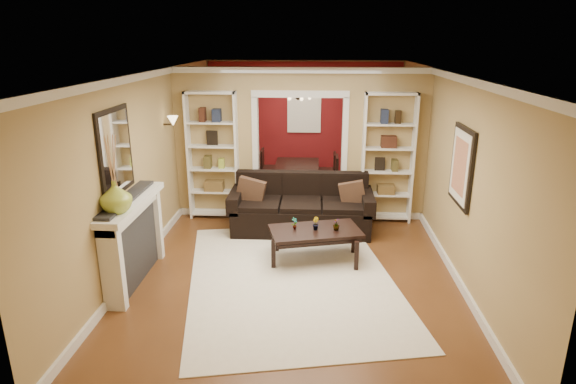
# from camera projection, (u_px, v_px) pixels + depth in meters

# --- Properties ---
(floor) EXTENTS (8.00, 8.00, 0.00)m
(floor) POSITION_uv_depth(u_px,v_px,m) (297.00, 240.00, 7.89)
(floor) COLOR brown
(floor) RESTS_ON ground
(ceiling) EXTENTS (8.00, 8.00, 0.00)m
(ceiling) POSITION_uv_depth(u_px,v_px,m) (298.00, 71.00, 7.07)
(ceiling) COLOR white
(ceiling) RESTS_ON ground
(wall_back) EXTENTS (8.00, 0.00, 8.00)m
(wall_back) POSITION_uv_depth(u_px,v_px,m) (304.00, 120.00, 11.29)
(wall_back) COLOR tan
(wall_back) RESTS_ON ground
(wall_front) EXTENTS (8.00, 0.00, 8.00)m
(wall_front) POSITION_uv_depth(u_px,v_px,m) (275.00, 286.00, 3.68)
(wall_front) COLOR tan
(wall_front) RESTS_ON ground
(wall_left) EXTENTS (0.00, 8.00, 8.00)m
(wall_left) POSITION_uv_depth(u_px,v_px,m) (155.00, 158.00, 7.61)
(wall_left) COLOR tan
(wall_left) RESTS_ON ground
(wall_right) EXTENTS (0.00, 8.00, 8.00)m
(wall_right) POSITION_uv_depth(u_px,v_px,m) (444.00, 163.00, 7.36)
(wall_right) COLOR tan
(wall_right) RESTS_ON ground
(partition_wall) EXTENTS (4.50, 0.15, 2.70)m
(partition_wall) POSITION_uv_depth(u_px,v_px,m) (300.00, 144.00, 8.63)
(partition_wall) COLOR tan
(partition_wall) RESTS_ON floor
(red_back_panel) EXTENTS (4.44, 0.04, 2.64)m
(red_back_panel) POSITION_uv_depth(u_px,v_px,m) (304.00, 121.00, 11.27)
(red_back_panel) COLOR maroon
(red_back_panel) RESTS_ON floor
(dining_window) EXTENTS (0.78, 0.03, 0.98)m
(dining_window) POSITION_uv_depth(u_px,v_px,m) (304.00, 111.00, 11.16)
(dining_window) COLOR #8CA5CC
(dining_window) RESTS_ON wall_back
(area_rug) EXTENTS (3.41, 4.27, 0.01)m
(area_rug) POSITION_uv_depth(u_px,v_px,m) (291.00, 278.00, 6.64)
(area_rug) COLOR white
(area_rug) RESTS_ON floor
(sofa) EXTENTS (2.42, 1.04, 0.94)m
(sofa) POSITION_uv_depth(u_px,v_px,m) (301.00, 204.00, 8.17)
(sofa) COLOR black
(sofa) RESTS_ON floor
(pillow_left) EXTENTS (0.47, 0.19, 0.46)m
(pillow_left) POSITION_uv_depth(u_px,v_px,m) (251.00, 192.00, 8.14)
(pillow_left) COLOR brown
(pillow_left) RESTS_ON sofa
(pillow_right) EXTENTS (0.42, 0.14, 0.41)m
(pillow_right) POSITION_uv_depth(u_px,v_px,m) (352.00, 195.00, 8.05)
(pillow_right) COLOR brown
(pillow_right) RESTS_ON sofa
(coffee_table) EXTENTS (1.44, 1.01, 0.49)m
(coffee_table) POSITION_uv_depth(u_px,v_px,m) (315.00, 245.00, 7.11)
(coffee_table) COLOR black
(coffee_table) RESTS_ON floor
(plant_left) EXTENTS (0.11, 0.12, 0.18)m
(plant_left) POSITION_uv_depth(u_px,v_px,m) (295.00, 223.00, 7.02)
(plant_left) COLOR #336626
(plant_left) RESTS_ON coffee_table
(plant_center) EXTENTS (0.12, 0.13, 0.19)m
(plant_center) POSITION_uv_depth(u_px,v_px,m) (315.00, 224.00, 7.01)
(plant_center) COLOR #336626
(plant_center) RESTS_ON coffee_table
(plant_right) EXTENTS (0.12, 0.12, 0.18)m
(plant_right) POSITION_uv_depth(u_px,v_px,m) (336.00, 224.00, 6.99)
(plant_right) COLOR #336626
(plant_right) RESTS_ON coffee_table
(bookshelf_left) EXTENTS (0.90, 0.30, 2.30)m
(bookshelf_left) POSITION_uv_depth(u_px,v_px,m) (213.00, 156.00, 8.61)
(bookshelf_left) COLOR white
(bookshelf_left) RESTS_ON floor
(bookshelf_right) EXTENTS (0.90, 0.30, 2.30)m
(bookshelf_right) POSITION_uv_depth(u_px,v_px,m) (388.00, 159.00, 8.44)
(bookshelf_right) COLOR white
(bookshelf_right) RESTS_ON floor
(fireplace) EXTENTS (0.32, 1.70, 1.16)m
(fireplace) POSITION_uv_depth(u_px,v_px,m) (136.00, 241.00, 6.41)
(fireplace) COLOR white
(fireplace) RESTS_ON floor
(vase) EXTENTS (0.48, 0.48, 0.39)m
(vase) POSITION_uv_depth(u_px,v_px,m) (116.00, 197.00, 5.74)
(vase) COLOR #9BB139
(vase) RESTS_ON fireplace
(mirror) EXTENTS (0.03, 0.95, 1.10)m
(mirror) POSITION_uv_depth(u_px,v_px,m) (115.00, 152.00, 6.05)
(mirror) COLOR silver
(mirror) RESTS_ON wall_left
(wall_sconce) EXTENTS (0.18, 0.18, 0.22)m
(wall_sconce) POSITION_uv_depth(u_px,v_px,m) (169.00, 123.00, 7.98)
(wall_sconce) COLOR #FFE0A5
(wall_sconce) RESTS_ON wall_left
(framed_art) EXTENTS (0.04, 0.85, 1.05)m
(framed_art) POSITION_uv_depth(u_px,v_px,m) (461.00, 166.00, 6.35)
(framed_art) COLOR black
(framed_art) RESTS_ON wall_right
(dining_table) EXTENTS (1.68, 0.93, 0.59)m
(dining_table) POSITION_uv_depth(u_px,v_px,m) (298.00, 180.00, 10.22)
(dining_table) COLOR black
(dining_table) RESTS_ON floor
(dining_chair_nw) EXTENTS (0.60, 0.60, 0.94)m
(dining_chair_nw) POSITION_uv_depth(u_px,v_px,m) (271.00, 176.00, 9.91)
(dining_chair_nw) COLOR black
(dining_chair_nw) RESTS_ON floor
(dining_chair_ne) EXTENTS (0.49, 0.49, 0.93)m
(dining_chair_ne) POSITION_uv_depth(u_px,v_px,m) (324.00, 177.00, 9.85)
(dining_chair_ne) COLOR black
(dining_chair_ne) RESTS_ON floor
(dining_chair_sw) EXTENTS (0.59, 0.59, 0.91)m
(dining_chair_sw) POSITION_uv_depth(u_px,v_px,m) (273.00, 169.00, 10.49)
(dining_chair_sw) COLOR black
(dining_chair_sw) RESTS_ON floor
(dining_chair_se) EXTENTS (0.54, 0.54, 0.84)m
(dining_chair_se) POSITION_uv_depth(u_px,v_px,m) (324.00, 171.00, 10.43)
(dining_chair_se) COLOR black
(dining_chair_se) RESTS_ON floor
(chandelier) EXTENTS (0.50, 0.50, 0.30)m
(chandelier) POSITION_uv_depth(u_px,v_px,m) (303.00, 97.00, 9.85)
(chandelier) COLOR #312516
(chandelier) RESTS_ON ceiling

